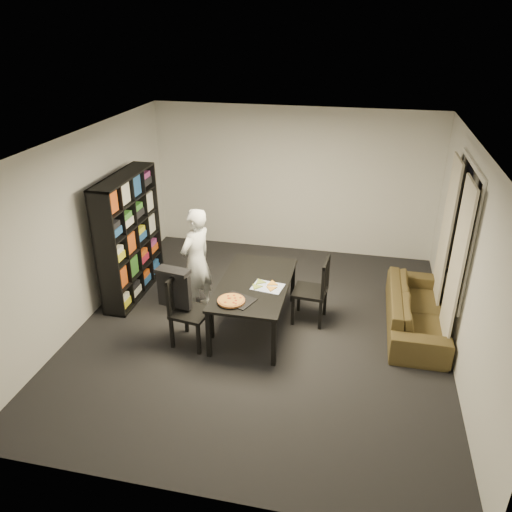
% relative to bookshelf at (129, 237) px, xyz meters
% --- Properties ---
extents(room, '(5.01, 5.51, 2.61)m').
position_rel_bookshelf_xyz_m(room, '(2.16, -0.60, 0.35)').
color(room, black).
rests_on(room, ground).
extents(window_pane, '(0.02, 1.40, 1.60)m').
position_rel_bookshelf_xyz_m(window_pane, '(4.64, -0.00, 0.55)').
color(window_pane, black).
rests_on(window_pane, room).
extents(window_frame, '(0.03, 1.52, 1.72)m').
position_rel_bookshelf_xyz_m(window_frame, '(4.64, -0.00, 0.55)').
color(window_frame, white).
rests_on(window_frame, room).
extents(curtain_left, '(0.03, 0.70, 2.25)m').
position_rel_bookshelf_xyz_m(curtain_left, '(4.56, -0.52, 0.20)').
color(curtain_left, beige).
rests_on(curtain_left, room).
extents(curtain_right, '(0.03, 0.70, 2.25)m').
position_rel_bookshelf_xyz_m(curtain_right, '(4.56, 0.52, 0.20)').
color(curtain_right, beige).
rests_on(curtain_right, room).
extents(bookshelf, '(0.35, 1.50, 1.90)m').
position_rel_bookshelf_xyz_m(bookshelf, '(0.00, 0.00, 0.00)').
color(bookshelf, black).
rests_on(bookshelf, room).
extents(dining_table, '(0.93, 1.67, 0.70)m').
position_rel_bookshelf_xyz_m(dining_table, '(2.05, -0.54, -0.31)').
color(dining_table, black).
rests_on(dining_table, room).
extents(chair_left, '(0.52, 0.52, 0.98)m').
position_rel_bookshelf_xyz_m(chair_left, '(1.23, -1.08, -0.39)').
color(chair_left, black).
rests_on(chair_left, room).
extents(chair_right, '(0.49, 0.49, 0.97)m').
position_rel_bookshelf_xyz_m(chair_right, '(2.86, -0.22, -0.40)').
color(chair_right, black).
rests_on(chair_right, room).
extents(draped_jacket, '(0.46, 0.26, 0.54)m').
position_rel_bookshelf_xyz_m(draped_jacket, '(1.10, -1.06, -0.14)').
color(draped_jacket, black).
rests_on(draped_jacket, chair_left).
extents(person, '(0.57, 0.68, 1.58)m').
position_rel_bookshelf_xyz_m(person, '(1.13, -0.26, -0.16)').
color(person, white).
rests_on(person, room).
extents(baking_tray, '(0.49, 0.44, 0.01)m').
position_rel_bookshelf_xyz_m(baking_tray, '(1.94, -1.05, -0.25)').
color(baking_tray, black).
rests_on(baking_tray, dining_table).
extents(pepperoni_pizza, '(0.35, 0.35, 0.03)m').
position_rel_bookshelf_xyz_m(pepperoni_pizza, '(1.87, -1.11, -0.23)').
color(pepperoni_pizza, '#94562B').
rests_on(pepperoni_pizza, dining_table).
extents(kitchen_towel, '(0.44, 0.36, 0.01)m').
position_rel_bookshelf_xyz_m(kitchen_towel, '(2.25, -0.63, -0.25)').
color(kitchen_towel, silver).
rests_on(kitchen_towel, dining_table).
extents(pizza_slices, '(0.42, 0.38, 0.01)m').
position_rel_bookshelf_xyz_m(pizza_slices, '(2.20, -0.60, -0.24)').
color(pizza_slices, '#B68D39').
rests_on(pizza_slices, dining_table).
extents(sofa, '(0.75, 1.92, 0.56)m').
position_rel_bookshelf_xyz_m(sofa, '(4.24, -0.09, -0.67)').
color(sofa, '#46401C').
rests_on(sofa, room).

